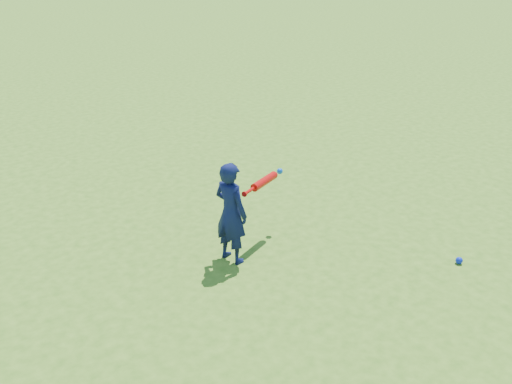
% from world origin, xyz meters
% --- Properties ---
extents(ground, '(80.00, 80.00, 0.00)m').
position_xyz_m(ground, '(0.00, 0.00, 0.00)').
color(ground, '#41751B').
rests_on(ground, ground).
extents(child, '(0.35, 0.45, 1.11)m').
position_xyz_m(child, '(0.45, 0.49, 0.56)').
color(child, '#0E1441').
rests_on(child, ground).
extents(ground_ball_blue, '(0.08, 0.08, 0.08)m').
position_xyz_m(ground_ball_blue, '(2.33, -1.04, 0.04)').
color(ground_ball_blue, '#0B22C4').
rests_on(ground_ball_blue, ground).
extents(bat_swing, '(0.76, 0.35, 0.09)m').
position_xyz_m(bat_swing, '(1.05, 0.67, 0.71)').
color(bat_swing, red).
rests_on(bat_swing, ground).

